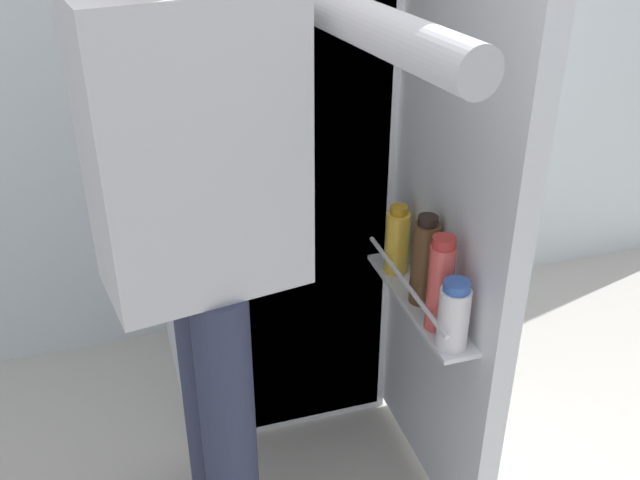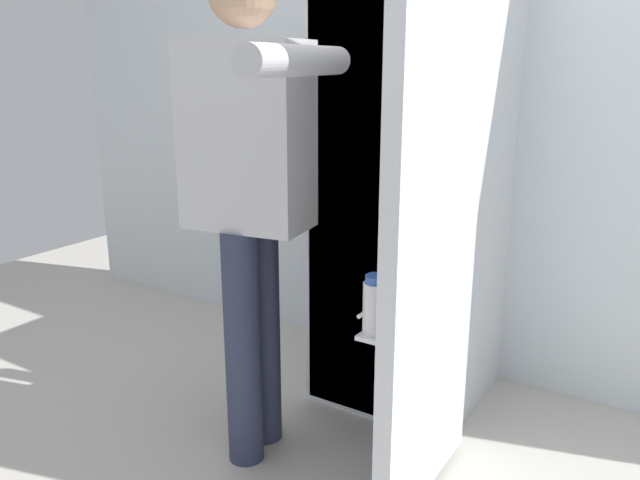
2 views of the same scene
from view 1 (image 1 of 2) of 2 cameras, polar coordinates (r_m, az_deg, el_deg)
The scene contains 2 objects.
refrigerator at distance 2.09m, azimuth -3.83°, elevation 8.90°, with size 0.66×1.18×1.78m.
person at distance 1.45m, azimuth -8.78°, elevation 2.31°, with size 0.59×0.65×1.62m.
Camera 1 is at (-0.42, -1.41, 1.62)m, focal length 41.67 mm.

